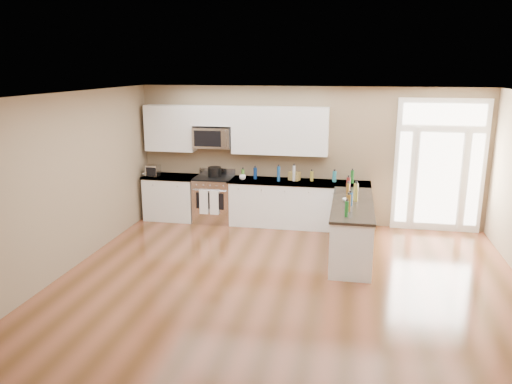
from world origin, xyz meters
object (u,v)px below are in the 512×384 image
Objects in this scene: peninsula_cabinet at (351,231)px; toaster_oven at (153,170)px; kitchen_range at (214,199)px; stockpot at (215,171)px.

peninsula_cabinet is 4.40m from toaster_oven.
peninsula_cabinet is at bearing -26.98° from kitchen_range.
peninsula_cabinet is 3.27m from stockpot.
kitchen_range is 1.42m from toaster_oven.
stockpot is 1.02× the size of toaster_oven.
stockpot is at bearing 152.19° from peninsula_cabinet.
toaster_oven is at bearing 161.91° from peninsula_cabinet.
kitchen_range is 0.58m from stockpot.
kitchen_range reaches higher than peninsula_cabinet.
toaster_oven reaches higher than stockpot.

